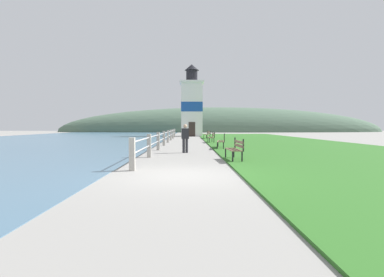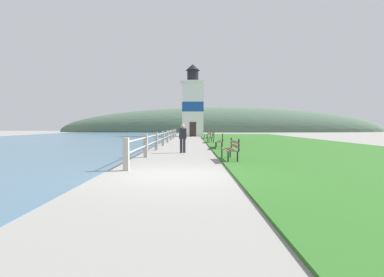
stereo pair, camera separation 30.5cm
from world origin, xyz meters
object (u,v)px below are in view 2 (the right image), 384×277
object	(u,v)px
park_bench_near	(231,148)
park_bench_midway	(221,140)
lighthouse	(193,105)
person_strolling	(183,137)
park_bench_far	(212,137)
park_bench_by_lighthouse	(208,134)

from	to	relation	value
park_bench_near	park_bench_midway	world-z (taller)	same
lighthouse	person_strolling	xyz separation A→B (m)	(-0.62, -26.35, -3.53)
park_bench_far	park_bench_by_lighthouse	distance (m)	7.75
park_bench_by_lighthouse	park_bench_midway	bearing A→B (deg)	84.22
park_bench_by_lighthouse	lighthouse	bearing A→B (deg)	-85.24
park_bench_midway	park_bench_far	bearing A→B (deg)	-81.92
park_bench_midway	person_strolling	xyz separation A→B (m)	(-2.32, -2.94, 0.30)
park_bench_midway	lighthouse	size ratio (longest dim) A/B	0.20
lighthouse	park_bench_far	bearing A→B (deg)	-84.63
park_bench_near	park_bench_far	xyz separation A→B (m)	(0.04, 13.37, -0.00)
park_bench_near	park_bench_far	distance (m)	13.37
park_bench_near	park_bench_by_lighthouse	world-z (taller)	same
park_bench_near	lighthouse	distance (m)	30.34
park_bench_far	park_bench_by_lighthouse	size ratio (longest dim) A/B	0.81
park_bench_near	park_bench_midway	bearing A→B (deg)	-94.62
park_bench_far	lighthouse	distance (m)	17.20
park_bench_midway	person_strolling	bearing A→B (deg)	58.58
park_bench_near	park_bench_midway	size ratio (longest dim) A/B	0.81
person_strolling	park_bench_far	bearing A→B (deg)	-23.00
lighthouse	park_bench_by_lighthouse	bearing A→B (deg)	-79.36
lighthouse	person_strolling	distance (m)	26.59
park_bench_midway	lighthouse	distance (m)	23.79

